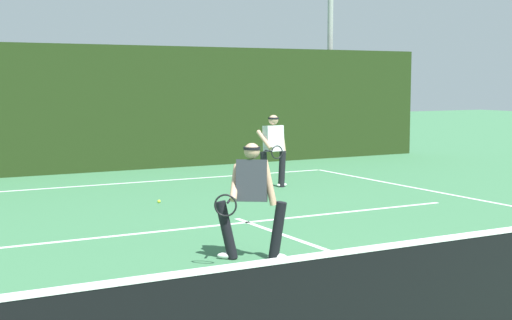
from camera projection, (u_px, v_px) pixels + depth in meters
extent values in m
cube|color=white|center=(134.00, 182.00, 17.70)|extent=(10.47, 0.10, 0.01)
cube|color=white|center=(247.00, 222.00, 12.75)|extent=(8.54, 0.10, 0.01)
cube|color=white|center=(343.00, 256.00, 10.30)|extent=(0.10, 6.40, 0.01)
cylinder|color=black|center=(277.00, 231.00, 10.04)|extent=(0.29, 0.26, 0.81)
cylinder|color=black|center=(227.00, 230.00, 10.10)|extent=(0.33, 0.29, 0.81)
ellipsoid|color=white|center=(277.00, 257.00, 10.08)|extent=(0.28, 0.24, 0.09)
ellipsoid|color=white|center=(227.00, 256.00, 10.14)|extent=(0.28, 0.24, 0.09)
cube|color=#2D3338|center=(252.00, 181.00, 10.00)|extent=(0.52, 0.49, 0.59)
cylinder|color=tan|center=(269.00, 183.00, 9.98)|extent=(0.23, 0.20, 0.61)
cylinder|color=tan|center=(235.00, 182.00, 10.02)|extent=(0.37, 0.49, 0.47)
sphere|color=tan|center=(252.00, 151.00, 9.96)|extent=(0.21, 0.21, 0.21)
cylinder|color=black|center=(252.00, 148.00, 9.95)|extent=(0.32, 0.32, 0.04)
cylinder|color=black|center=(229.00, 201.00, 9.80)|extent=(0.17, 0.23, 0.03)
torus|color=black|center=(226.00, 205.00, 9.47)|extent=(0.26, 0.18, 0.29)
cylinder|color=black|center=(282.00, 169.00, 16.95)|extent=(0.20, 0.16, 0.83)
cylinder|color=black|center=(264.00, 170.00, 16.71)|extent=(0.22, 0.16, 0.83)
ellipsoid|color=white|center=(282.00, 185.00, 16.99)|extent=(0.26, 0.12, 0.09)
ellipsoid|color=white|center=(264.00, 186.00, 16.75)|extent=(0.26, 0.12, 0.09)
cube|color=silver|center=(273.00, 138.00, 16.75)|extent=(0.44, 0.28, 0.59)
cylinder|color=tan|center=(282.00, 139.00, 16.88)|extent=(0.21, 0.11, 0.64)
cylinder|color=tan|center=(264.00, 140.00, 16.63)|extent=(0.13, 0.58, 0.43)
sphere|color=tan|center=(273.00, 120.00, 16.71)|extent=(0.22, 0.22, 0.22)
cylinder|color=black|center=(273.00, 118.00, 16.71)|extent=(0.25, 0.25, 0.04)
cylinder|color=black|center=(269.00, 151.00, 16.42)|extent=(0.04, 0.26, 0.03)
torus|color=black|center=(277.00, 152.00, 16.13)|extent=(0.29, 0.04, 0.29)
sphere|color=#D1E033|center=(159.00, 201.00, 14.76)|extent=(0.07, 0.07, 0.07)
cube|color=#203313|center=(101.00, 109.00, 19.66)|extent=(20.83, 0.12, 3.34)
cylinder|color=#9EA39E|center=(330.00, 60.00, 24.21)|extent=(0.18, 0.18, 6.13)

